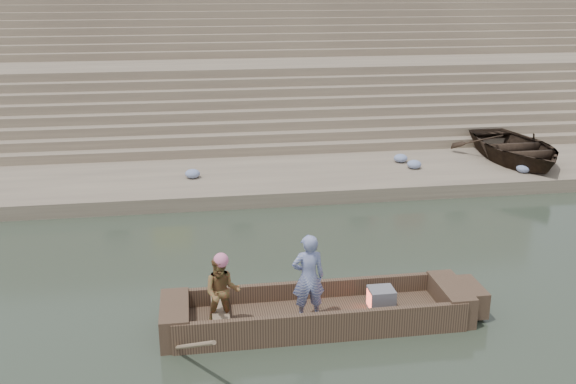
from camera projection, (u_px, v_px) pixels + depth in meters
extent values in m
plane|color=#293427|center=(441.00, 304.00, 12.53)|extent=(120.00, 120.00, 0.00)
cube|color=gray|center=(345.00, 176.00, 19.97)|extent=(32.00, 4.00, 0.40)
cube|color=gray|center=(303.00, 96.00, 26.63)|extent=(32.00, 3.00, 2.80)
cube|color=gray|center=(280.00, 49.00, 32.82)|extent=(32.00, 3.00, 5.20)
cube|color=gray|center=(329.00, 153.00, 22.04)|extent=(32.00, 0.50, 0.70)
cube|color=gray|center=(327.00, 145.00, 22.46)|extent=(32.00, 0.50, 1.00)
cube|color=gray|center=(324.00, 137.00, 22.88)|extent=(32.00, 0.50, 1.30)
cube|color=gray|center=(321.00, 130.00, 23.30)|extent=(32.00, 0.50, 1.60)
cube|color=gray|center=(318.00, 123.00, 23.73)|extent=(32.00, 0.50, 1.90)
cube|color=gray|center=(316.00, 116.00, 24.15)|extent=(32.00, 0.50, 2.20)
cube|color=gray|center=(313.00, 110.00, 24.57)|extent=(32.00, 0.50, 2.50)
cube|color=gray|center=(311.00, 104.00, 24.99)|extent=(32.00, 0.50, 2.80)
cube|color=gray|center=(296.00, 86.00, 28.23)|extent=(32.00, 0.50, 3.10)
cube|color=gray|center=(294.00, 80.00, 28.65)|extent=(32.00, 0.50, 3.40)
cube|color=gray|center=(293.00, 75.00, 29.07)|extent=(32.00, 0.50, 3.70)
cube|color=gray|center=(291.00, 71.00, 29.49)|extent=(32.00, 0.50, 4.00)
cube|color=gray|center=(289.00, 66.00, 29.92)|extent=(32.00, 0.50, 4.30)
cube|color=gray|center=(288.00, 61.00, 30.34)|extent=(32.00, 0.50, 4.60)
cube|color=gray|center=(286.00, 57.00, 30.76)|extent=(32.00, 0.50, 4.90)
cube|color=gray|center=(285.00, 53.00, 31.18)|extent=(32.00, 0.50, 5.20)
cube|color=brown|center=(317.00, 319.00, 11.79)|extent=(5.00, 1.30, 0.22)
cube|color=brown|center=(324.00, 328.00, 11.15)|extent=(5.20, 0.12, 0.56)
cube|color=brown|center=(311.00, 295.00, 12.32)|extent=(5.20, 0.12, 0.56)
cube|color=brown|center=(175.00, 320.00, 11.36)|extent=(0.50, 1.30, 0.60)
cube|color=brown|center=(450.00, 299.00, 12.09)|extent=(0.50, 1.30, 0.60)
cube|color=brown|center=(471.00, 297.00, 12.14)|extent=(0.35, 0.90, 0.50)
cube|color=#937A5B|center=(220.00, 311.00, 11.45)|extent=(0.30, 1.20, 0.08)
cylinder|color=#937A5B|center=(184.00, 347.00, 10.54)|extent=(1.03, 2.10, 1.36)
sphere|color=pink|center=(221.00, 260.00, 10.93)|extent=(0.26, 0.26, 0.26)
imported|color=navy|center=(308.00, 277.00, 11.33)|extent=(0.60, 0.40, 1.61)
imported|color=#246E28|center=(222.00, 292.00, 11.12)|extent=(0.68, 0.56, 1.32)
cube|color=slate|center=(381.00, 299.00, 11.86)|extent=(0.46, 0.42, 0.40)
cube|color=#E5593F|center=(370.00, 299.00, 11.83)|extent=(0.04, 0.34, 0.32)
imported|color=#2D2116|center=(516.00, 147.00, 20.72)|extent=(3.26, 4.50, 0.92)
ellipsoid|color=#3F5999|center=(193.00, 174.00, 19.06)|extent=(0.44, 0.44, 0.26)
ellipsoid|color=#3F5999|center=(401.00, 158.00, 20.69)|extent=(0.44, 0.44, 0.26)
ellipsoid|color=#3F5999|center=(524.00, 168.00, 19.60)|extent=(0.44, 0.44, 0.26)
ellipsoid|color=#3F5999|center=(414.00, 164.00, 20.01)|extent=(0.44, 0.44, 0.26)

